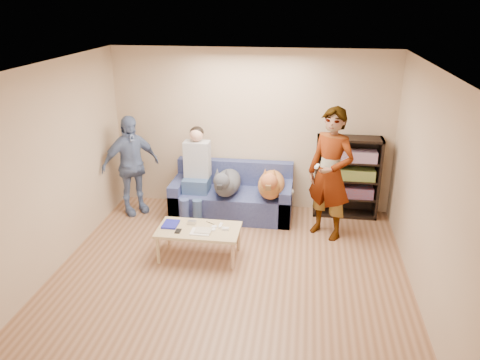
% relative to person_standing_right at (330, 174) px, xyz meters
% --- Properties ---
extents(ground, '(5.00, 5.00, 0.00)m').
position_rel_person_standing_right_xyz_m(ground, '(-1.24, -1.58, -0.96)').
color(ground, brown).
rests_on(ground, ground).
extents(ceiling, '(5.00, 5.00, 0.00)m').
position_rel_person_standing_right_xyz_m(ceiling, '(-1.24, -1.58, 1.64)').
color(ceiling, white).
rests_on(ceiling, ground).
extents(wall_back, '(4.50, 0.00, 4.50)m').
position_rel_person_standing_right_xyz_m(wall_back, '(-1.24, 0.92, 0.34)').
color(wall_back, tan).
rests_on(wall_back, ground).
extents(wall_front, '(4.50, 0.00, 4.50)m').
position_rel_person_standing_right_xyz_m(wall_front, '(-1.24, -4.08, 0.34)').
color(wall_front, tan).
rests_on(wall_front, ground).
extents(wall_left, '(0.00, 5.00, 5.00)m').
position_rel_person_standing_right_xyz_m(wall_left, '(-3.49, -1.58, 0.34)').
color(wall_left, tan).
rests_on(wall_left, ground).
extents(wall_right, '(0.00, 5.00, 5.00)m').
position_rel_person_standing_right_xyz_m(wall_right, '(1.01, -1.58, 0.34)').
color(wall_right, tan).
rests_on(wall_right, ground).
extents(blanket, '(0.42, 0.35, 0.14)m').
position_rel_person_standing_right_xyz_m(blanket, '(-0.71, 0.37, -0.46)').
color(blanket, '#ABABB0').
rests_on(blanket, sofa).
extents(person_standing_right, '(0.84, 0.78, 1.92)m').
position_rel_person_standing_right_xyz_m(person_standing_right, '(0.00, 0.00, 0.00)').
color(person_standing_right, gray).
rests_on(person_standing_right, ground).
extents(person_standing_left, '(0.96, 0.94, 1.62)m').
position_rel_person_standing_right_xyz_m(person_standing_left, '(-3.11, 0.35, -0.15)').
color(person_standing_left, '#6880A6').
rests_on(person_standing_left, ground).
extents(held_controller, '(0.08, 0.14, 0.03)m').
position_rel_person_standing_right_xyz_m(held_controller, '(-0.20, -0.20, 0.18)').
color(held_controller, white).
rests_on(held_controller, person_standing_right).
extents(notebook_blue, '(0.20, 0.26, 0.03)m').
position_rel_person_standing_right_xyz_m(notebook_blue, '(-2.13, -0.83, -0.53)').
color(notebook_blue, '#1C1F9C').
rests_on(notebook_blue, coffee_table).
extents(papers, '(0.26, 0.20, 0.02)m').
position_rel_person_standing_right_xyz_m(papers, '(-1.68, -0.98, -0.53)').
color(papers, white).
rests_on(papers, coffee_table).
extents(magazine, '(0.22, 0.17, 0.01)m').
position_rel_person_standing_right_xyz_m(magazine, '(-1.65, -0.96, -0.52)').
color(magazine, beige).
rests_on(magazine, coffee_table).
extents(camera_silver, '(0.11, 0.06, 0.05)m').
position_rel_person_standing_right_xyz_m(camera_silver, '(-1.85, -0.76, -0.52)').
color(camera_silver, '#BABBBF').
rests_on(camera_silver, coffee_table).
extents(controller_a, '(0.04, 0.13, 0.03)m').
position_rel_person_standing_right_xyz_m(controller_a, '(-1.45, -0.78, -0.53)').
color(controller_a, white).
rests_on(controller_a, coffee_table).
extents(controller_b, '(0.09, 0.06, 0.03)m').
position_rel_person_standing_right_xyz_m(controller_b, '(-1.37, -0.86, -0.53)').
color(controller_b, silver).
rests_on(controller_b, coffee_table).
extents(headphone_cup_a, '(0.07, 0.07, 0.02)m').
position_rel_person_standing_right_xyz_m(headphone_cup_a, '(-1.53, -0.90, -0.53)').
color(headphone_cup_a, white).
rests_on(headphone_cup_a, coffee_table).
extents(headphone_cup_b, '(0.07, 0.07, 0.02)m').
position_rel_person_standing_right_xyz_m(headphone_cup_b, '(-1.53, -0.82, -0.53)').
color(headphone_cup_b, white).
rests_on(headphone_cup_b, coffee_table).
extents(pen_orange, '(0.13, 0.06, 0.01)m').
position_rel_person_standing_right_xyz_m(pen_orange, '(-1.75, -1.04, -0.54)').
color(pen_orange, orange).
rests_on(pen_orange, coffee_table).
extents(pen_black, '(0.13, 0.08, 0.01)m').
position_rel_person_standing_right_xyz_m(pen_black, '(-1.61, -0.70, -0.54)').
color(pen_black, black).
rests_on(pen_black, coffee_table).
extents(wallet, '(0.07, 0.12, 0.02)m').
position_rel_person_standing_right_xyz_m(wallet, '(-1.98, -1.00, -0.53)').
color(wallet, black).
rests_on(wallet, coffee_table).
extents(sofa, '(1.90, 0.85, 0.82)m').
position_rel_person_standing_right_xyz_m(sofa, '(-1.49, 0.52, -0.68)').
color(sofa, '#515B93').
rests_on(sofa, ground).
extents(person_seated, '(0.40, 0.73, 1.47)m').
position_rel_person_standing_right_xyz_m(person_seated, '(-2.05, 0.39, -0.19)').
color(person_seated, '#3C5584').
rests_on(person_seated, sofa).
extents(dog_gray, '(0.40, 1.24, 0.58)m').
position_rel_person_standing_right_xyz_m(dog_gray, '(-1.55, 0.28, -0.33)').
color(dog_gray, '#4B4D55').
rests_on(dog_gray, sofa).
extents(dog_tan, '(0.41, 1.16, 0.59)m').
position_rel_person_standing_right_xyz_m(dog_tan, '(-0.86, 0.30, -0.32)').
color(dog_tan, '#C4893B').
rests_on(dog_tan, sofa).
extents(coffee_table, '(1.10, 0.60, 0.42)m').
position_rel_person_standing_right_xyz_m(coffee_table, '(-1.73, -0.88, -0.59)').
color(coffee_table, '#D7B884').
rests_on(coffee_table, ground).
extents(bookshelf, '(1.00, 0.34, 1.30)m').
position_rel_person_standing_right_xyz_m(bookshelf, '(0.31, 0.75, -0.28)').
color(bookshelf, black).
rests_on(bookshelf, ground).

